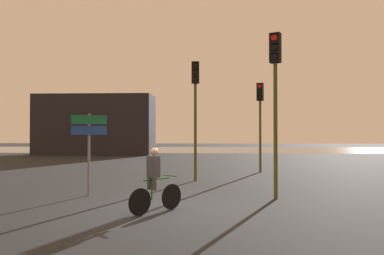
% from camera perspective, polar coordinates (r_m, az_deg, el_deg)
% --- Properties ---
extents(ground_plane, '(120.00, 120.00, 0.00)m').
position_cam_1_polar(ground_plane, '(9.96, -4.40, -12.35)').
color(ground_plane, black).
extents(water_strip, '(80.00, 16.00, 0.01)m').
position_cam_1_polar(water_strip, '(44.26, 1.24, -3.38)').
color(water_strip, slate).
rests_on(water_strip, ground).
extents(distant_building, '(10.59, 4.00, 5.46)m').
position_cam_1_polar(distant_building, '(35.83, -14.44, 0.40)').
color(distant_building, black).
rests_on(distant_building, ground).
extents(traffic_light_far_right, '(0.39, 0.41, 4.52)m').
position_cam_1_polar(traffic_light_far_right, '(19.28, 10.34, 2.61)').
color(traffic_light_far_right, '#4C4719').
rests_on(traffic_light_far_right, ground).
extents(traffic_light_near_right, '(0.39, 0.41, 5.01)m').
position_cam_1_polar(traffic_light_near_right, '(11.63, 12.58, 6.40)').
color(traffic_light_near_right, '#4C4719').
rests_on(traffic_light_near_right, ground).
extents(traffic_light_center, '(0.33, 0.34, 4.94)m').
position_cam_1_polar(traffic_light_center, '(15.54, 0.52, 4.41)').
color(traffic_light_center, '#4C4719').
rests_on(traffic_light_center, ground).
extents(direction_sign_post, '(1.03, 0.45, 2.60)m').
position_cam_1_polar(direction_sign_post, '(12.29, -15.43, -1.70)').
color(direction_sign_post, slate).
rests_on(direction_sign_post, ground).
extents(cyclist, '(1.14, 1.33, 1.62)m').
position_cam_1_polar(cyclist, '(9.44, -5.74, -7.94)').
color(cyclist, black).
rests_on(cyclist, ground).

